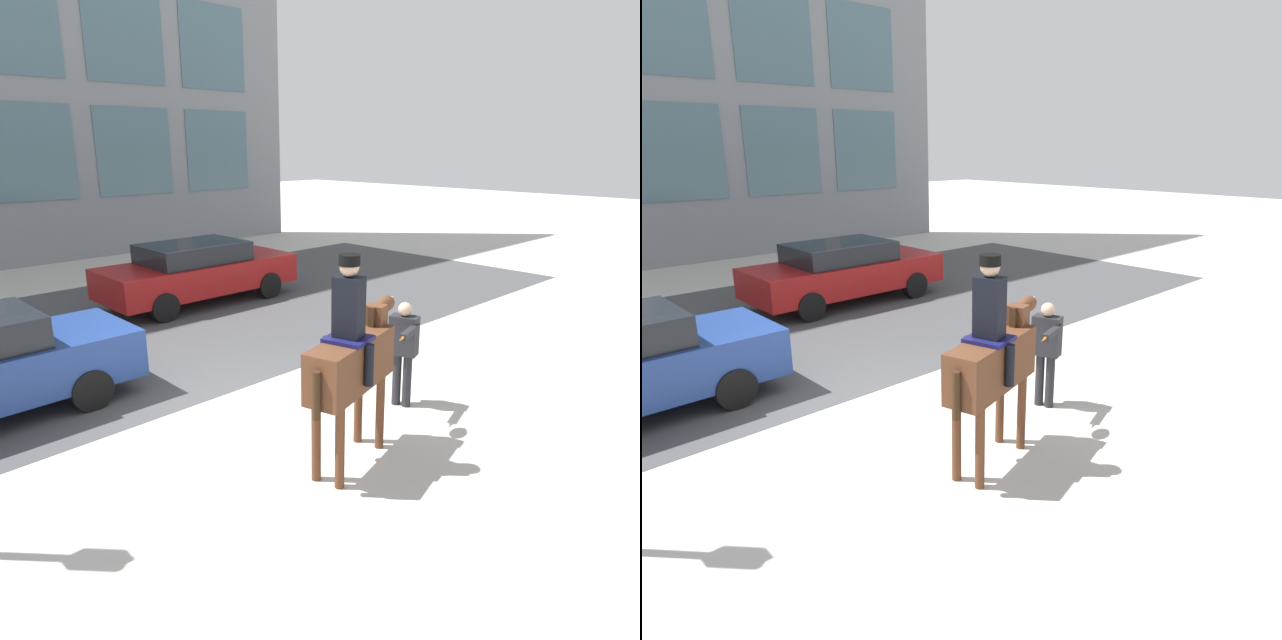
% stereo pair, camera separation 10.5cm
% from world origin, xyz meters
% --- Properties ---
extents(ground_plane, '(80.00, 80.00, 0.00)m').
position_xyz_m(ground_plane, '(0.00, 0.00, 0.00)').
color(ground_plane, beige).
extents(road_surface, '(23.53, 8.50, 0.01)m').
position_xyz_m(road_surface, '(0.00, 4.75, 0.00)').
color(road_surface, '#444447').
rests_on(road_surface, ground_plane).
extents(mounted_horse_lead, '(1.87, 0.80, 2.59)m').
position_xyz_m(mounted_horse_lead, '(0.02, -2.18, 1.36)').
color(mounted_horse_lead, '#59331E').
rests_on(mounted_horse_lead, ground_plane).
extents(pedestrian_bystander, '(0.80, 0.64, 1.59)m').
position_xyz_m(pedestrian_bystander, '(1.71, -1.64, 0.93)').
color(pedestrian_bystander, '#232328').
rests_on(pedestrian_bystander, ground_plane).
extents(street_car_far_lane, '(4.73, 1.97, 1.48)m').
position_xyz_m(street_car_far_lane, '(2.78, 5.45, 0.78)').
color(street_car_far_lane, maroon).
rests_on(street_car_far_lane, ground_plane).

